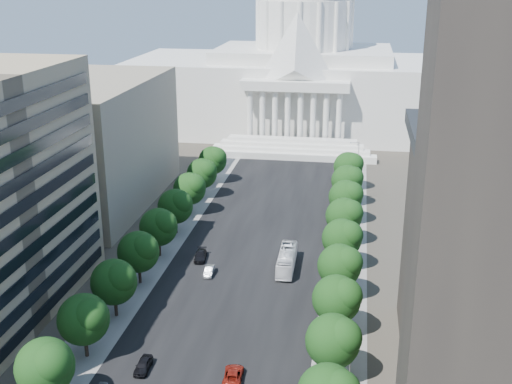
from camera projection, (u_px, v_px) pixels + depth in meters
The scene contains 32 objects.
road_asphalt at pixel (262, 228), 142.66m from camera, with size 30.00×260.00×0.01m, color black.
sidewalk_left at pixel (179, 222), 145.53m from camera, with size 8.00×260.00×0.02m, color gray.
sidewalk_right at pixel (348, 233), 139.79m from camera, with size 8.00×260.00×0.02m, color gray.
capitol at pixel (303, 74), 224.74m from camera, with size 120.00×56.00×73.00m.
office_block_left_far at pixel (72, 142), 154.37m from camera, with size 38.00×52.00×30.00m, color gray.
tree_l_b at pixel (46, 366), 81.44m from camera, with size 7.79×7.60×9.97m.
tree_l_c at pixel (85, 318), 92.64m from camera, with size 7.79×7.60×9.97m.
tree_l_d at pixel (115, 281), 103.84m from camera, with size 7.79×7.60×9.97m.
tree_l_e at pixel (140, 251), 115.04m from camera, with size 7.79×7.60×9.97m.
tree_l_f at pixel (160, 226), 126.25m from camera, with size 7.79×7.60×9.97m.
tree_l_g at pixel (176, 205), 137.45m from camera, with size 7.79×7.60×9.97m.
tree_l_h at pixel (191, 188), 148.65m from camera, with size 7.79×7.60×9.97m.
tree_l_i at pixel (203, 173), 159.85m from camera, with size 7.79×7.60×9.97m.
tree_l_j at pixel (214, 160), 171.05m from camera, with size 7.79×7.60×9.97m.
tree_r_c at pixel (335, 340), 87.20m from camera, with size 7.79×7.60×9.97m.
tree_r_d at pixel (339, 298), 98.40m from camera, with size 7.79×7.60×9.97m.
tree_r_e at pixel (341, 265), 109.60m from camera, with size 7.79×7.60×9.97m.
tree_r_f at pixel (344, 238), 120.81m from camera, with size 7.79×7.60×9.97m.
tree_r_g at pixel (346, 215), 132.01m from camera, with size 7.79×7.60×9.97m.
tree_r_h at pixel (347, 196), 143.21m from camera, with size 7.79×7.60×9.97m.
tree_r_i at pixel (348, 180), 154.41m from camera, with size 7.79×7.60×9.97m.
tree_r_j at pixel (350, 166), 165.62m from camera, with size 7.79×7.60×9.97m.
streetlight_b at pixel (346, 348), 86.42m from camera, with size 2.61×0.44×9.00m.
streetlight_c at pixel (350, 268), 109.75m from camera, with size 2.61×0.44×9.00m.
streetlight_d at pixel (353, 216), 133.09m from camera, with size 2.61×0.44×9.00m.
streetlight_e at pixel (355, 180), 156.43m from camera, with size 2.61×0.44×9.00m.
streetlight_f at pixel (356, 153), 179.77m from camera, with size 2.61×0.44×9.00m.
car_dark_a at pixel (143, 365), 91.32m from camera, with size 1.91×4.75×1.62m, color black.
car_silver at pixel (209, 271), 120.27m from camera, with size 1.55×4.45×1.47m, color #B8BBC0.
car_red at pixel (233, 375), 89.13m from camera, with size 2.58×5.60×1.56m, color maroon.
car_dark_b at pixel (200, 256), 126.55m from camera, with size 2.23×5.48×1.59m, color black.
city_bus at pixel (287, 260), 122.42m from camera, with size 2.99×12.79×3.56m, color white.
Camera 1 is at (19.81, -40.85, 53.87)m, focal length 45.00 mm.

